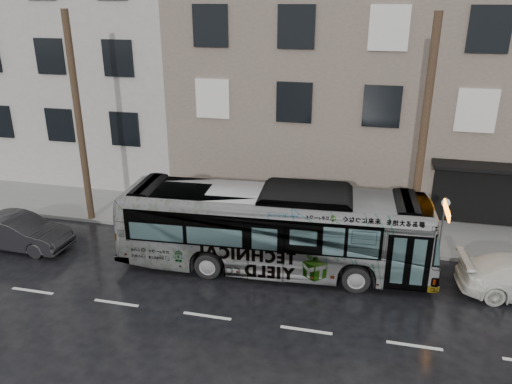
{
  "coord_description": "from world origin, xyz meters",
  "views": [
    {
      "loc": [
        4.62,
        -15.25,
        9.54
      ],
      "look_at": [
        0.43,
        2.5,
        2.42
      ],
      "focal_mm": 35.0,
      "sensor_mm": 36.0,
      "label": 1
    }
  ],
  "objects_px": {
    "utility_pole_rear": "(79,121)",
    "sign_post": "(442,226)",
    "dark_sedan": "(19,232)",
    "utility_pole_front": "(423,141)",
    "bus": "(274,229)"
  },
  "relations": [
    {
      "from": "sign_post",
      "to": "bus",
      "type": "relative_size",
      "value": 0.21
    },
    {
      "from": "utility_pole_front",
      "to": "utility_pole_rear",
      "type": "distance_m",
      "value": 14.0
    },
    {
      "from": "sign_post",
      "to": "bus",
      "type": "bearing_deg",
      "value": -160.04
    },
    {
      "from": "utility_pole_rear",
      "to": "bus",
      "type": "height_order",
      "value": "utility_pole_rear"
    },
    {
      "from": "utility_pole_front",
      "to": "sign_post",
      "type": "relative_size",
      "value": 3.75
    },
    {
      "from": "sign_post",
      "to": "utility_pole_rear",
      "type": "bearing_deg",
      "value": 180.0
    },
    {
      "from": "sign_post",
      "to": "bus",
      "type": "xyz_separation_m",
      "value": [
        -6.15,
        -2.23,
        0.26
      ]
    },
    {
      "from": "utility_pole_front",
      "to": "utility_pole_rear",
      "type": "height_order",
      "value": "same"
    },
    {
      "from": "utility_pole_rear",
      "to": "dark_sedan",
      "type": "bearing_deg",
      "value": -114.98
    },
    {
      "from": "sign_post",
      "to": "dark_sedan",
      "type": "distance_m",
      "value": 16.8
    },
    {
      "from": "sign_post",
      "to": "utility_pole_front",
      "type": "bearing_deg",
      "value": 180.0
    },
    {
      "from": "utility_pole_front",
      "to": "dark_sedan",
      "type": "distance_m",
      "value": 16.2
    },
    {
      "from": "utility_pole_front",
      "to": "bus",
      "type": "relative_size",
      "value": 0.78
    },
    {
      "from": "sign_post",
      "to": "dark_sedan",
      "type": "height_order",
      "value": "sign_post"
    },
    {
      "from": "utility_pole_rear",
      "to": "sign_post",
      "type": "xyz_separation_m",
      "value": [
        15.1,
        0.0,
        -3.3
      ]
    }
  ]
}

